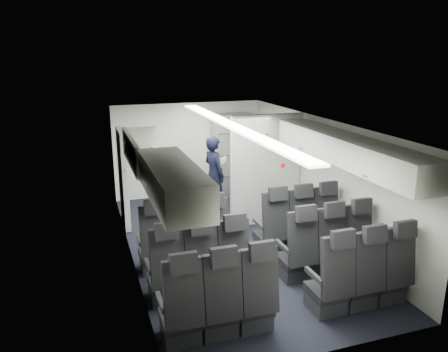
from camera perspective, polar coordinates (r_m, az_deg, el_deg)
cabin_shell at (r=7.32m, az=0.99°, el=-1.02°), size 3.41×6.01×2.16m
seat_row_front at (r=7.10m, az=2.40°, el=-7.79°), size 3.33×0.56×1.24m
seat_row_mid at (r=6.35m, az=5.32°, el=-10.87°), size 3.33×0.56×1.24m
seat_row_rear at (r=5.64m, az=9.09°, el=-14.72°), size 3.33×0.56×1.24m
overhead_bin_left_rear at (r=4.90m, az=-6.69°, el=-0.80°), size 0.53×1.80×0.40m
overhead_bin_left_front_open at (r=6.59m, az=-10.18°, el=2.33°), size 0.64×1.70×0.72m
overhead_bin_right_rear at (r=6.09m, az=20.05°, el=1.65°), size 0.53×1.80×0.40m
overhead_bin_right_front at (r=7.50m, az=11.84°, el=4.85°), size 0.53×1.70×0.40m
bulkhead_partition at (r=8.40m, az=5.49°, el=0.81°), size 1.40×0.15×2.13m
galley_unit at (r=10.15m, az=0.96°, el=2.81°), size 0.85×0.52×1.90m
boarding_door at (r=8.50m, az=-13.04°, el=-0.19°), size 0.12×1.27×1.86m
flight_attendant at (r=9.07m, az=-1.32°, el=0.23°), size 0.53×0.67×1.60m
carry_on_bag at (r=6.25m, az=-9.00°, el=1.99°), size 0.40×0.30×0.23m
papers at (r=9.00m, az=-0.08°, el=2.09°), size 0.16×0.11×0.12m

